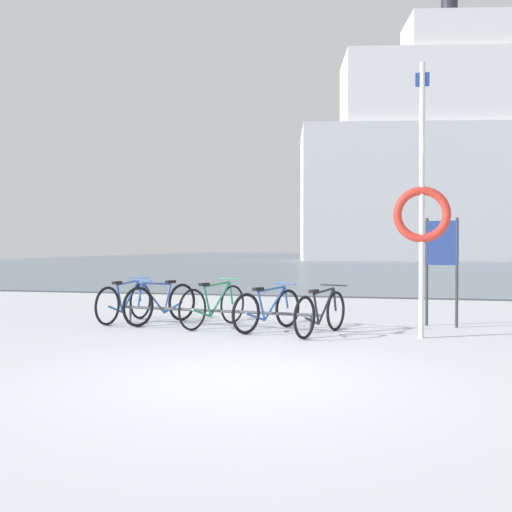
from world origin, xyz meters
name	(u,v)px	position (x,y,z in m)	size (l,w,h in m)	color
ground	(375,261)	(0.00, 53.90, -0.04)	(80.00, 132.00, 0.08)	silver
bike_rack	(215,312)	(-1.39, 3.59, 0.27)	(3.67, 0.62, 0.31)	#4C5156
bicycle_0	(125,302)	(-3.17, 3.91, 0.36)	(0.48, 1.63, 0.79)	black
bicycle_1	(161,303)	(-2.45, 3.83, 0.36)	(0.78, 1.59, 0.80)	black
bicycle_2	(214,305)	(-1.43, 3.65, 0.36)	(0.73, 1.64, 0.80)	black
bicycle_3	(268,309)	(-0.45, 3.44, 0.34)	(0.83, 1.51, 0.75)	black
bicycle_4	(321,313)	(0.44, 3.17, 0.34)	(0.69, 1.60, 0.75)	black
info_sign	(442,253)	(2.33, 4.56, 1.24)	(0.54, 0.19, 1.84)	#33383D
rescue_post	(422,209)	(1.93, 3.18, 1.91)	(0.83, 0.13, 4.07)	silver
ferry_ship	(509,160)	(12.65, 55.11, 9.72)	(41.55, 15.88, 28.98)	silver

